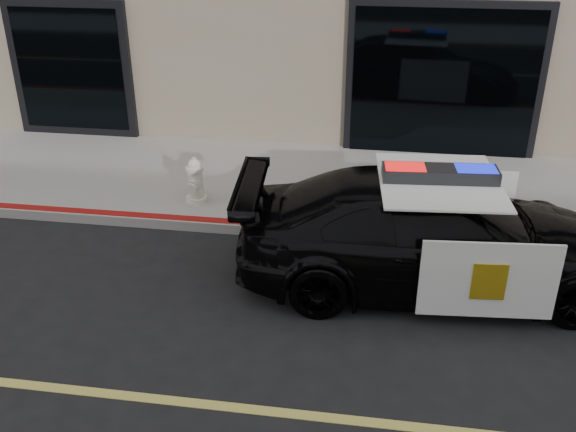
# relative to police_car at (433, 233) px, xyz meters

# --- Properties ---
(sidewalk_n) EXTENTS (60.00, 3.50, 0.15)m
(sidewalk_n) POSITION_rel_police_car_xyz_m (1.32, 2.68, -0.64)
(sidewalk_n) COLOR gray
(sidewalk_n) RESTS_ON ground
(police_car) EXTENTS (2.73, 5.15, 1.59)m
(police_car) POSITION_rel_police_car_xyz_m (0.00, 0.00, 0.00)
(police_car) COLOR black
(police_car) RESTS_ON ground
(fire_hydrant) EXTENTS (0.33, 0.45, 0.72)m
(fire_hydrant) POSITION_rel_police_car_xyz_m (-3.50, 1.62, -0.22)
(fire_hydrant) COLOR silver
(fire_hydrant) RESTS_ON sidewalk_n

